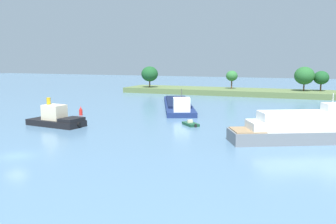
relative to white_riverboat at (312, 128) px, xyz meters
The scene contains 8 objects.
ground_plane 39.49m from the white_riverboat, 146.85° to the right, with size 400.00×400.00×0.00m, color slate.
treeline_island 67.12m from the white_riverboat, 101.37° to the left, with size 91.62×15.26×9.48m.
white_riverboat is the anchor object (origin of this frame).
cargo_barge 40.33m from the white_riverboat, 137.95° to the left, with size 18.45×32.58×5.64m.
tugboat 41.69m from the white_riverboat, behind, with size 10.88×5.48×4.85m.
fishing_skiff 20.77m from the white_riverboat, 163.54° to the left, with size 3.83×3.90×0.96m.
small_motorboat 23.11m from the white_riverboat, 112.22° to the left, with size 3.21×5.63×1.01m.
channel_buoy_red 45.66m from the white_riverboat, 168.89° to the left, with size 0.70×0.70×1.90m.
Camera 1 is at (32.95, -33.45, 11.63)m, focal length 39.48 mm.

